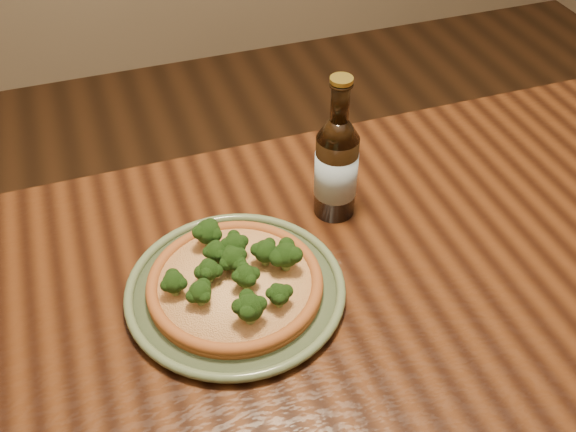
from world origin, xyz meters
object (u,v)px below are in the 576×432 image
object	(u,v)px
table	(409,344)
beer_bottle	(336,166)
plate	(236,290)
pizza	(235,281)

from	to	relation	value
table	beer_bottle	xyz separation A→B (m)	(-0.04, 0.23, 0.19)
table	plate	xyz separation A→B (m)	(-0.24, 0.10, 0.10)
pizza	beer_bottle	size ratio (longest dim) A/B	1.02
plate	table	bearing A→B (deg)	-22.69
plate	beer_bottle	world-z (taller)	beer_bottle
plate	pizza	bearing A→B (deg)	51.08
table	pizza	world-z (taller)	pizza
pizza	beer_bottle	distance (m)	0.25
table	beer_bottle	size ratio (longest dim) A/B	6.44
pizza	beer_bottle	bearing A→B (deg)	31.73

